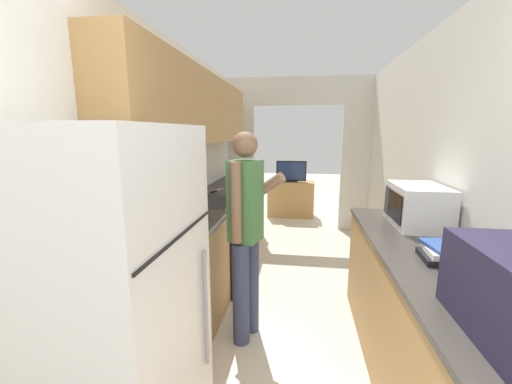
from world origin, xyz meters
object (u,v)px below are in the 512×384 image
at_px(range_oven, 211,242).
at_px(knife, 215,191).
at_px(book_stack, 443,253).
at_px(refrigerator, 107,306).
at_px(television, 291,172).
at_px(person, 246,232).
at_px(microwave, 417,206).
at_px(tv_cabinet, 291,199).

xyz_separation_m(range_oven, knife, (-0.09, 0.54, 0.46)).
xyz_separation_m(book_stack, knife, (-1.84, 1.84, -0.04)).
bearing_deg(refrigerator, knife, 93.70).
distance_m(range_oven, television, 3.00).
relative_size(book_stack, television, 0.55).
distance_m(range_oven, person, 1.09).
height_order(person, microwave, person).
bearing_deg(refrigerator, microwave, 35.93).
bearing_deg(television, tv_cabinet, 90.00).
bearing_deg(television, microwave, -72.67).
bearing_deg(tv_cabinet, refrigerator, -98.14).
bearing_deg(person, tv_cabinet, 14.04).
height_order(book_stack, knife, book_stack).
distance_m(refrigerator, tv_cabinet, 4.88).
xyz_separation_m(microwave, knife, (-1.93, 1.15, -0.15)).
relative_size(range_oven, person, 0.64).
relative_size(refrigerator, book_stack, 5.27).
bearing_deg(tv_cabinet, knife, -109.59).
relative_size(person, book_stack, 5.18).
xyz_separation_m(refrigerator, tv_cabinet, (0.69, 4.81, -0.49)).
relative_size(range_oven, book_stack, 3.34).
distance_m(book_stack, television, 4.30).
height_order(book_stack, television, television).
distance_m(person, microwave, 1.34).
distance_m(microwave, tv_cabinet, 3.76).
relative_size(book_stack, tv_cabinet, 0.36).
distance_m(television, knife, 2.48).
xyz_separation_m(tv_cabinet, knife, (-0.85, -2.38, 0.58)).
height_order(refrigerator, range_oven, refrigerator).
distance_m(person, tv_cabinet, 3.82).
height_order(microwave, tv_cabinet, microwave).
relative_size(microwave, television, 0.94).
xyz_separation_m(microwave, book_stack, (-0.09, -0.70, -0.12)).
bearing_deg(microwave, tv_cabinet, 107.13).
relative_size(tv_cabinet, knife, 2.55).
distance_m(tv_cabinet, television, 0.54).
bearing_deg(refrigerator, book_stack, 19.27).
xyz_separation_m(person, book_stack, (1.21, -0.45, 0.08)).
height_order(refrigerator, tv_cabinet, refrigerator).
bearing_deg(book_stack, knife, 134.96).
xyz_separation_m(range_oven, tv_cabinet, (0.75, 2.91, -0.12)).
bearing_deg(range_oven, person, -57.90).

